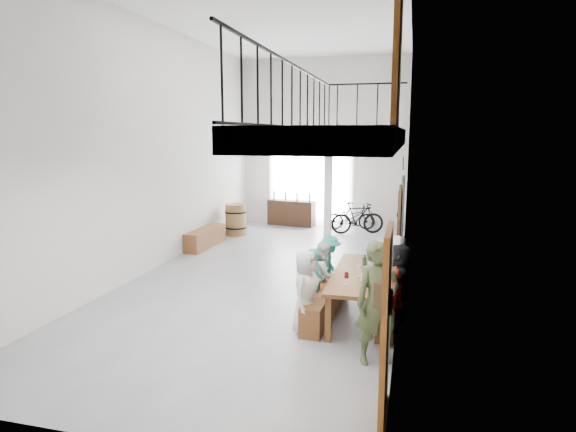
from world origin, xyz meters
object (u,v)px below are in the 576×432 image
(side_bench, at_px, (205,238))
(serving_counter, at_px, (291,213))
(bicycle_near, at_px, (351,217))
(tasting_table, at_px, (364,278))
(oak_barrel, at_px, (236,220))
(bench_inner, at_px, (324,303))
(host_standing, at_px, (378,303))

(side_bench, height_order, serving_counter, serving_counter)
(side_bench, bearing_deg, serving_counter, 67.16)
(serving_counter, height_order, bicycle_near, serving_counter)
(tasting_table, xyz_separation_m, oak_barrel, (-4.44, 5.81, -0.23))
(side_bench, xyz_separation_m, bicycle_near, (3.55, 3.38, 0.15))
(side_bench, bearing_deg, bicycle_near, 43.57)
(serving_counter, bearing_deg, bench_inner, -63.16)
(bench_inner, relative_size, side_bench, 1.15)
(serving_counter, xyz_separation_m, bicycle_near, (2.03, -0.23, -0.02))
(bench_inner, xyz_separation_m, bicycle_near, (-0.50, 7.57, 0.17))
(oak_barrel, xyz_separation_m, bicycle_near, (3.29, 1.71, -0.07))
(serving_counter, relative_size, bicycle_near, 1.04)
(tasting_table, height_order, bicycle_near, bicycle_near)
(tasting_table, distance_m, bicycle_near, 7.61)
(tasting_table, relative_size, bench_inner, 1.18)
(bench_inner, bearing_deg, bicycle_near, 96.16)
(oak_barrel, bearing_deg, host_standing, -56.94)
(oak_barrel, bearing_deg, bench_inner, -57.15)
(bicycle_near, bearing_deg, serving_counter, 69.81)
(oak_barrel, distance_m, host_standing, 8.75)
(side_bench, relative_size, oak_barrel, 1.89)
(tasting_table, height_order, serving_counter, serving_counter)
(tasting_table, xyz_separation_m, side_bench, (-4.70, 4.14, -0.45))
(bench_inner, bearing_deg, host_standing, -53.75)
(oak_barrel, distance_m, serving_counter, 2.31)
(tasting_table, bearing_deg, bicycle_near, 98.19)
(bench_inner, distance_m, serving_counter, 8.21)
(oak_barrel, bearing_deg, tasting_table, -52.63)
(host_standing, bearing_deg, bench_inner, 102.26)
(bicycle_near, bearing_deg, side_bench, 119.94)
(bench_inner, height_order, bicycle_near, bicycle_near)
(tasting_table, bearing_deg, host_standing, -78.19)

